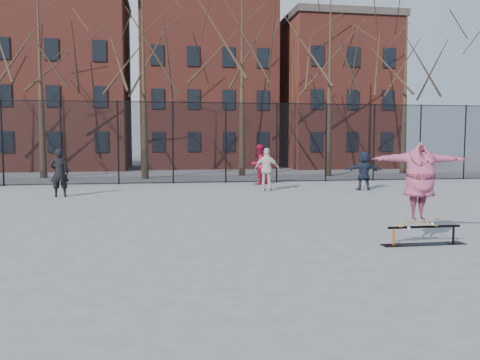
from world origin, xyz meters
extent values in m
plane|color=slate|center=(0.00, 0.00, 0.00)|extent=(100.00, 100.00, 0.00)
cube|color=black|center=(3.46, -1.34, 0.01)|extent=(1.78, 0.27, 0.01)
cylinder|color=#CA5D0B|center=(2.80, -1.34, 0.18)|extent=(0.05, 0.05, 0.37)
cylinder|color=black|center=(4.12, -1.34, 0.18)|extent=(0.05, 0.05, 0.37)
cylinder|color=black|center=(3.46, -1.34, 0.37)|extent=(1.57, 0.05, 0.05)
imported|color=#523585|center=(3.33, -1.34, 1.28)|extent=(2.00, 0.84, 1.58)
imported|color=black|center=(-5.70, 8.28, 0.90)|extent=(0.70, 0.50, 1.81)
imported|color=maroon|center=(2.68, 11.95, 0.96)|extent=(1.17, 1.10, 1.92)
imported|color=beige|center=(2.43, 9.01, 0.90)|extent=(1.15, 0.81, 1.80)
imported|color=#192233|center=(6.57, 8.70, 0.83)|extent=(1.60, 0.73, 1.66)
cylinder|color=black|center=(-9.20, 13.00, 2.00)|extent=(0.07, 0.07, 4.00)
cylinder|color=black|center=(-6.60, 13.00, 2.00)|extent=(0.07, 0.07, 4.00)
cylinder|color=black|center=(-4.00, 13.00, 2.00)|extent=(0.07, 0.07, 4.00)
cylinder|color=black|center=(-1.40, 13.00, 2.00)|extent=(0.07, 0.07, 4.00)
cylinder|color=black|center=(1.20, 13.00, 2.00)|extent=(0.07, 0.07, 4.00)
cylinder|color=black|center=(3.80, 13.00, 2.00)|extent=(0.07, 0.07, 4.00)
cylinder|color=black|center=(6.40, 13.00, 2.00)|extent=(0.07, 0.07, 4.00)
cylinder|color=black|center=(9.00, 13.00, 2.00)|extent=(0.07, 0.07, 4.00)
cylinder|color=black|center=(11.60, 13.00, 2.00)|extent=(0.07, 0.07, 4.00)
cylinder|color=black|center=(14.20, 13.00, 2.00)|extent=(0.07, 0.07, 4.00)
cube|color=black|center=(0.00, 13.00, 2.00)|extent=(34.00, 0.01, 4.00)
cylinder|color=black|center=(0.00, 13.00, 3.96)|extent=(34.00, 0.04, 0.04)
cone|color=black|center=(-8.50, 17.80, 2.31)|extent=(0.40, 0.40, 4.62)
cone|color=black|center=(-3.00, 16.50, 2.31)|extent=(0.40, 0.40, 4.62)
cone|color=black|center=(2.50, 17.80, 2.31)|extent=(0.40, 0.40, 4.62)
cone|color=black|center=(8.00, 16.50, 2.31)|extent=(0.40, 0.40, 4.62)
cone|color=black|center=(13.50, 17.80, 2.31)|extent=(0.40, 0.40, 4.62)
cube|color=maroon|center=(-9.00, 26.00, 6.00)|extent=(9.00, 7.00, 12.00)
cube|color=maroon|center=(1.50, 26.00, 6.50)|extent=(10.00, 7.00, 13.00)
cube|color=maroon|center=(11.50, 26.00, 5.50)|extent=(8.00, 7.00, 11.00)
camera|label=1|loc=(-1.74, -10.06, 2.14)|focal=35.00mm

